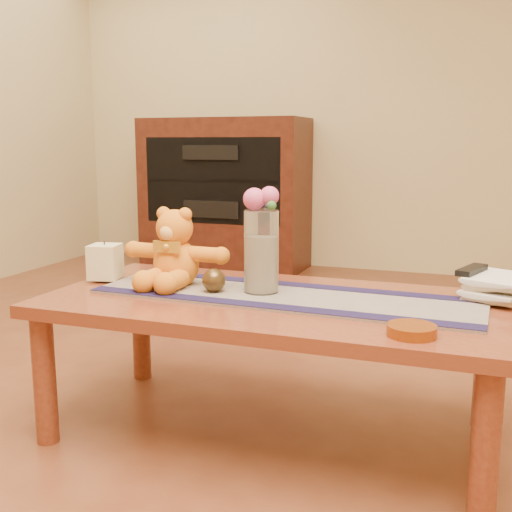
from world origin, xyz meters
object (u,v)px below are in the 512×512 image
(book_bottom, at_px, (472,293))
(tv_remote, at_px, (472,270))
(amber_dish, at_px, (412,330))
(glass_vase, at_px, (261,251))
(teddy_bear, at_px, (176,248))
(bronze_ball, at_px, (214,280))
(pillar_candle, at_px, (105,262))

(book_bottom, xyz_separation_m, tv_remote, (-0.00, -0.01, 0.07))
(book_bottom, bearing_deg, amber_dish, -88.80)
(glass_vase, bearing_deg, amber_dish, -29.34)
(teddy_bear, xyz_separation_m, bronze_ball, (0.16, -0.06, -0.08))
(bronze_ball, height_order, tv_remote, tv_remote)
(bronze_ball, relative_size, amber_dish, 0.60)
(teddy_bear, relative_size, book_bottom, 1.61)
(pillar_candle, relative_size, bronze_ball, 1.59)
(pillar_candle, distance_m, amber_dish, 1.11)
(pillar_candle, height_order, amber_dish, pillar_candle)
(teddy_bear, xyz_separation_m, book_bottom, (0.93, 0.20, -0.12))
(pillar_candle, xyz_separation_m, glass_vase, (0.58, 0.00, 0.07))
(pillar_candle, height_order, tv_remote, pillar_candle)
(book_bottom, height_order, tv_remote, tv_remote)
(pillar_candle, xyz_separation_m, tv_remote, (1.20, 0.20, 0.02))
(bronze_ball, bearing_deg, pillar_candle, 173.27)
(glass_vase, height_order, bronze_ball, glass_vase)
(glass_vase, xyz_separation_m, amber_dish, (0.50, -0.28, -0.12))
(book_bottom, bearing_deg, pillar_candle, -153.94)
(bronze_ball, relative_size, tv_remote, 0.47)
(tv_remote, bearing_deg, pillar_candle, -151.36)
(glass_vase, distance_m, tv_remote, 0.66)
(teddy_bear, relative_size, glass_vase, 1.38)
(teddy_bear, height_order, glass_vase, glass_vase)
(pillar_candle, height_order, book_bottom, pillar_candle)
(glass_vase, distance_m, bronze_ball, 0.18)
(pillar_candle, distance_m, bronze_ball, 0.44)
(teddy_bear, relative_size, amber_dish, 2.89)
(teddy_bear, bearing_deg, glass_vase, 0.22)
(glass_vase, height_order, book_bottom, glass_vase)
(glass_vase, bearing_deg, book_bottom, 18.18)
(book_bottom, bearing_deg, glass_vase, -145.50)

